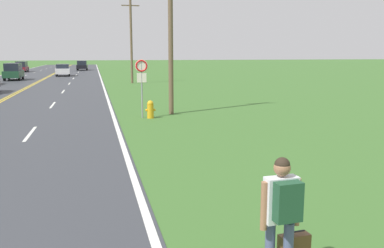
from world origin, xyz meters
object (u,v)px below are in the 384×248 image
object	(u,v)px
fire_hydrant	(150,109)
car_dark_green_suv_mid_near	(13,71)
car_maroon_van_receding	(22,67)
car_black_suv_distant	(82,65)
traffic_sign	(142,74)
car_white_suv_mid_far	(63,70)
hitchhiker_person	(282,207)

from	to	relation	value
fire_hydrant	car_dark_green_suv_mid_near	world-z (taller)	car_dark_green_suv_mid_near
car_maroon_van_receding	car_black_suv_distant	xyz separation A→B (m)	(9.66, 5.16, 0.03)
traffic_sign	car_white_suv_mid_far	xyz separation A→B (m)	(-6.25, 39.54, -1.20)
traffic_sign	car_maroon_van_receding	xyz separation A→B (m)	(-13.83, 54.37, -1.18)
hitchhiker_person	car_maroon_van_receding	world-z (taller)	car_maroon_van_receding
traffic_sign	car_black_suv_distant	world-z (taller)	traffic_sign
fire_hydrant	car_white_suv_mid_far	world-z (taller)	car_white_suv_mid_far
fire_hydrant	car_dark_green_suv_mid_near	xyz separation A→B (m)	(-11.52, 31.76, 0.59)
hitchhiker_person	car_dark_green_suv_mid_near	bearing A→B (deg)	9.67
hitchhiker_person	traffic_sign	world-z (taller)	traffic_sign
traffic_sign	car_black_suv_distant	bearing A→B (deg)	94.00
fire_hydrant	car_black_suv_distant	distance (m)	59.83
traffic_sign	car_white_suv_mid_far	size ratio (longest dim) A/B	0.60
traffic_sign	car_maroon_van_receding	size ratio (longest dim) A/B	0.67
car_white_suv_mid_far	car_maroon_van_receding	size ratio (longest dim) A/B	1.12
car_maroon_van_receding	traffic_sign	bearing A→B (deg)	-165.40
car_white_suv_mid_far	car_black_suv_distant	xyz separation A→B (m)	(2.08, 19.99, 0.05)
car_black_suv_distant	car_dark_green_suv_mid_near	bearing A→B (deg)	-12.72
hitchhiker_person	traffic_sign	xyz separation A→B (m)	(-0.15, 14.42, 1.05)
hitchhiker_person	car_maroon_van_receding	bearing A→B (deg)	7.36
car_dark_green_suv_mid_near	car_black_suv_distant	distance (m)	28.76
fire_hydrant	car_white_suv_mid_far	xyz separation A→B (m)	(-6.61, 39.67, 0.46)
hitchhiker_person	car_black_suv_distant	distance (m)	74.08
car_white_suv_mid_far	car_black_suv_distant	size ratio (longest dim) A/B	0.98
hitchhiker_person	fire_hydrant	xyz separation A→B (m)	(0.22, 14.29, -0.61)
car_white_suv_mid_far	car_black_suv_distant	distance (m)	20.10
traffic_sign	hitchhiker_person	bearing A→B (deg)	-89.42
traffic_sign	fire_hydrant	bearing A→B (deg)	-18.98
traffic_sign	car_white_suv_mid_far	world-z (taller)	traffic_sign
traffic_sign	car_white_suv_mid_far	distance (m)	40.05
fire_hydrant	car_maroon_van_receding	world-z (taller)	car_maroon_van_receding
car_dark_green_suv_mid_near	car_black_suv_distant	xyz separation A→B (m)	(6.99, 27.90, -0.09)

